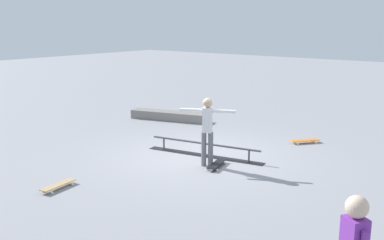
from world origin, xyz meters
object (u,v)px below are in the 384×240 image
at_px(skate_ledge, 168,116).
at_px(skater_main, 207,127).
at_px(loose_skateboard_orange, 305,140).
at_px(skateboard_main, 217,164).
at_px(grind_rail, 204,150).
at_px(loose_skateboard_natural, 58,185).

xyz_separation_m(skate_ledge, skater_main, (-3.93, 3.16, 0.78)).
bearing_deg(loose_skateboard_orange, skater_main, -158.35).
xyz_separation_m(skate_ledge, skateboard_main, (-4.15, 3.09, -0.07)).
height_order(skater_main, skateboard_main, skater_main).
distance_m(grind_rail, skate_ledge, 4.27).
height_order(skater_main, loose_skateboard_orange, skater_main).
distance_m(skate_ledge, loose_skateboard_orange, 4.89).
xyz_separation_m(skater_main, loose_skateboard_natural, (1.51, 2.99, -0.85)).
bearing_deg(skateboard_main, loose_skateboard_natural, 135.86).
bearing_deg(skater_main, grind_rail, -75.57).
distance_m(grind_rail, skater_main, 1.10).
relative_size(skateboard_main, loose_skateboard_natural, 1.01).
distance_m(skate_ledge, skater_main, 5.10).
bearing_deg(grind_rail, skate_ledge, -47.27).
bearing_deg(skater_main, loose_skateboard_orange, -133.00).
bearing_deg(loose_skateboard_natural, skate_ledge, -165.88).
bearing_deg(skate_ledge, loose_skateboard_orange, -179.06).
height_order(skate_ledge, loose_skateboard_natural, skate_ledge).
distance_m(skate_ledge, skateboard_main, 5.18).
relative_size(grind_rail, skater_main, 1.94).
relative_size(skater_main, loose_skateboard_orange, 2.11).
relative_size(skate_ledge, loose_skateboard_natural, 3.17).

